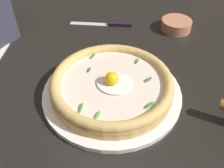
# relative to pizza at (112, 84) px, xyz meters

# --- Properties ---
(ground_plane) EXTENTS (2.40, 2.40, 0.03)m
(ground_plane) POSITION_rel_pizza_xyz_m (0.04, -0.02, -0.05)
(ground_plane) COLOR black
(ground_plane) RESTS_ON ground
(pizza_plate) EXTENTS (0.32, 0.32, 0.01)m
(pizza_plate) POSITION_rel_pizza_xyz_m (0.00, -0.00, -0.03)
(pizza_plate) COLOR white
(pizza_plate) RESTS_ON ground
(pizza) EXTENTS (0.28, 0.28, 0.06)m
(pizza) POSITION_rel_pizza_xyz_m (0.00, 0.00, 0.00)
(pizza) COLOR #DEB062
(pizza) RESTS_ON pizza_plate
(side_bowl) EXTENTS (0.09, 0.09, 0.03)m
(side_bowl) POSITION_rel_pizza_xyz_m (-0.10, -0.34, -0.02)
(side_bowl) COLOR #B97958
(side_bowl) RESTS_ON ground
(table_knife) EXTENTS (0.20, 0.06, 0.01)m
(table_knife) POSITION_rel_pizza_xyz_m (0.11, -0.30, -0.03)
(table_knife) COLOR silver
(table_knife) RESTS_ON ground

